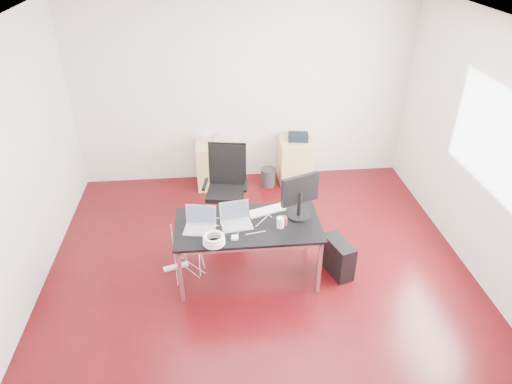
{
  "coord_description": "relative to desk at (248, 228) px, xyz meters",
  "views": [
    {
      "loc": [
        -0.44,
        -4.0,
        3.64
      ],
      "look_at": [
        0.0,
        0.55,
        0.85
      ],
      "focal_mm": 32.0,
      "sensor_mm": 36.0,
      "label": 1
    }
  ],
  "objects": [
    {
      "name": "laptop_left",
      "position": [
        -0.52,
        -0.02,
        0.11
      ],
      "size": [
        0.37,
        0.3,
        0.23
      ],
      "rotation": [
        0.0,
        0.0,
        -0.17
      ],
      "color": "silver",
      "rests_on": "desk"
    },
    {
      "name": "pc_tower",
      "position": [
        1.05,
        -0.04,
        -0.46
      ],
      "size": [
        0.33,
        0.49,
        0.44
      ],
      "primitive_type": "cube",
      "rotation": [
        0.0,
        0.0,
        0.32
      ],
      "color": "black",
      "rests_on": "ground"
    },
    {
      "name": "laptop_right",
      "position": [
        -0.13,
        0.02,
        0.11
      ],
      "size": [
        0.36,
        0.3,
        0.23
      ],
      "rotation": [
        0.0,
        0.0,
        0.15
      ],
      "color": "silver",
      "rests_on": "desk"
    },
    {
      "name": "monitor",
      "position": [
        0.58,
        0.12,
        0.34
      ],
      "size": [
        0.44,
        0.26,
        0.51
      ],
      "rotation": [
        0.0,
        0.0,
        0.37
      ],
      "color": "black",
      "rests_on": "desk"
    },
    {
      "name": "filing_cabinet_right",
      "position": [
        0.92,
        2.15,
        -0.33
      ],
      "size": [
        0.5,
        0.5,
        0.7
      ],
      "primitive_type": "cube",
      "color": "tan",
      "rests_on": "ground"
    },
    {
      "name": "speaker",
      "position": [
        -0.3,
        2.13,
        0.11
      ],
      "size": [
        0.11,
        0.1,
        0.18
      ],
      "primitive_type": "cube",
      "rotation": [
        0.0,
        0.0,
        0.23
      ],
      "color": "#9E9E9E",
      "rests_on": "filing_cabinet_left"
    },
    {
      "name": "cup_white",
      "position": [
        0.35,
        -0.09,
        0.11
      ],
      "size": [
        0.09,
        0.09,
        0.12
      ],
      "primitive_type": "cylinder",
      "rotation": [
        0.0,
        0.0,
        -0.08
      ],
      "color": "white",
      "rests_on": "desk"
    },
    {
      "name": "keyboard",
      "position": [
        0.23,
        0.23,
        0.06
      ],
      "size": [
        0.46,
        0.27,
        0.02
      ],
      "primitive_type": "cube",
      "rotation": [
        0.0,
        0.0,
        0.33
      ],
      "color": "white",
      "rests_on": "desk"
    },
    {
      "name": "cable_coil",
      "position": [
        -0.38,
        -0.31,
        0.11
      ],
      "size": [
        0.24,
        0.24,
        0.11
      ],
      "rotation": [
        0.0,
        0.0,
        0.37
      ],
      "color": "white",
      "rests_on": "desk"
    },
    {
      "name": "office_chair",
      "position": [
        -0.19,
        1.15,
        -0.07
      ],
      "size": [
        0.55,
        0.57,
        1.08
      ],
      "rotation": [
        0.0,
        0.0,
        -0.16
      ],
      "color": "black",
      "rests_on": "ground"
    },
    {
      "name": "filing_cabinet_left",
      "position": [
        -0.36,
        2.15,
        -0.33
      ],
      "size": [
        0.5,
        0.5,
        0.7
      ],
      "primitive_type": "cube",
      "color": "tan",
      "rests_on": "ground"
    },
    {
      "name": "wastebasket",
      "position": [
        0.49,
        2.06,
        -0.54
      ],
      "size": [
        0.27,
        0.27,
        0.28
      ],
      "primitive_type": "cylinder",
      "rotation": [
        0.0,
        0.0,
        -0.11
      ],
      "color": "black",
      "rests_on": "ground"
    },
    {
      "name": "desk",
      "position": [
        0.0,
        0.0,
        0.0
      ],
      "size": [
        1.6,
        0.8,
        0.73
      ],
      "color": "black",
      "rests_on": "ground"
    },
    {
      "name": "power_adapter",
      "position": [
        -0.16,
        -0.25,
        0.07
      ],
      "size": [
        0.08,
        0.08,
        0.03
      ],
      "primitive_type": "cube",
      "rotation": [
        0.0,
        0.0,
        -0.13
      ],
      "color": "white",
      "rests_on": "desk"
    },
    {
      "name": "power_strip",
      "position": [
        -0.86,
        0.21,
        -0.66
      ],
      "size": [
        0.3,
        0.14,
        0.04
      ],
      "primitive_type": "cube",
      "rotation": [
        0.0,
        0.0,
        0.29
      ],
      "color": "white",
      "rests_on": "ground"
    },
    {
      "name": "navy_garment",
      "position": [
        0.95,
        2.18,
        0.07
      ],
      "size": [
        0.33,
        0.28,
        0.09
      ],
      "primitive_type": "cube",
      "rotation": [
        0.0,
        0.0,
        -0.16
      ],
      "color": "black",
      "rests_on": "filing_cabinet_right"
    },
    {
      "name": "cup_brown",
      "position": [
        0.39,
        -0.04,
        0.1
      ],
      "size": [
        0.08,
        0.08,
        0.1
      ],
      "primitive_type": "cylinder",
      "rotation": [
        0.0,
        0.0,
        0.1
      ],
      "color": "#59261E",
      "rests_on": "desk"
    },
    {
      "name": "room_shell",
      "position": [
        0.17,
        -0.07,
        0.73
      ],
      "size": [
        5.0,
        5.0,
        5.0
      ],
      "color": "#3B0609",
      "rests_on": "ground"
    }
  ]
}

